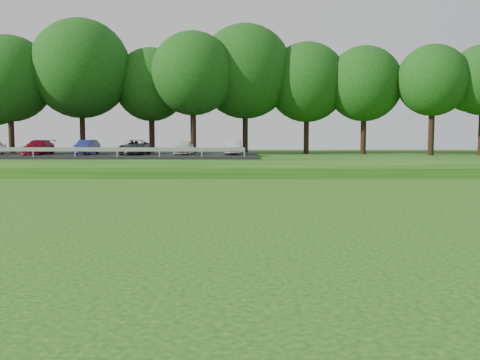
{
  "coord_description": "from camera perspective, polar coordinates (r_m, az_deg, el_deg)",
  "views": [
    {
      "loc": [
        -12.52,
        -10.58,
        2.59
      ],
      "look_at": [
        -12.81,
        3.82,
        1.3
      ],
      "focal_mm": 40.0,
      "sensor_mm": 36.0,
      "label": 1
    }
  ],
  "objects": [
    {
      "name": "berm",
      "position": [
        46.36,
        16.85,
        2.06
      ],
      "size": [
        130.0,
        30.0,
        0.6
      ],
      "primitive_type": "cube",
      "color": "#0E450D",
      "rests_on": "ground"
    },
    {
      "name": "walking_path",
      "position": [
        33.15,
        23.36,
        0.24
      ],
      "size": [
        130.0,
        1.6,
        0.04
      ],
      "primitive_type": "cube",
      "color": "gray",
      "rests_on": "ground"
    },
    {
      "name": "treeline",
      "position": [
        50.47,
        15.84,
        11.18
      ],
      "size": [
        104.0,
        7.0,
        15.0
      ],
      "primitive_type": null,
      "color": "#153C0E",
      "rests_on": "berm"
    },
    {
      "name": "parking_lot",
      "position": [
        44.95,
        -13.78,
        3.01
      ],
      "size": [
        24.0,
        9.0,
        1.38
      ],
      "color": "black",
      "rests_on": "berm"
    }
  ]
}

